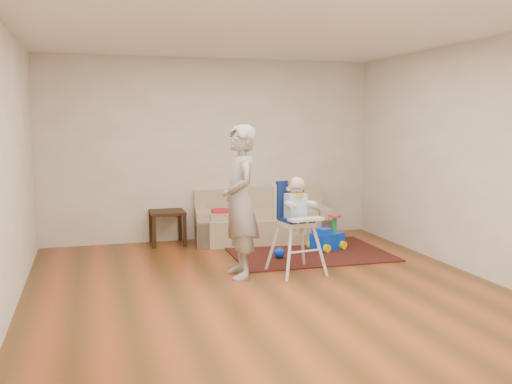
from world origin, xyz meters
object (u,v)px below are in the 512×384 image
object	(u,v)px
sofa	(262,217)
toy_ball	(279,253)
ride_on_toy	(327,232)
adult	(240,202)
high_chair	(296,227)
side_table	(167,228)

from	to	relation	value
sofa	toy_ball	world-z (taller)	sofa
ride_on_toy	toy_ball	xyz separation A→B (m)	(-0.81, -0.31, -0.17)
toy_ball	adult	size ratio (longest dim) A/B	0.08
sofa	ride_on_toy	bearing A→B (deg)	-40.20
sofa	high_chair	size ratio (longest dim) A/B	1.77
ride_on_toy	high_chair	world-z (taller)	high_chair
toy_ball	adult	distance (m)	1.22
ride_on_toy	toy_ball	bearing A→B (deg)	178.23
ride_on_toy	toy_ball	world-z (taller)	ride_on_toy
side_table	ride_on_toy	size ratio (longest dim) A/B	1.05
side_table	adult	distance (m)	2.13
sofa	ride_on_toy	size ratio (longest dim) A/B	4.33
side_table	toy_ball	bearing A→B (deg)	-46.10
toy_ball	adult	xyz separation A→B (m)	(-0.69, -0.63, 0.79)
sofa	ride_on_toy	distance (m)	1.07
side_table	ride_on_toy	world-z (taller)	side_table
high_chair	adult	distance (m)	0.74
side_table	high_chair	size ratio (longest dim) A/B	0.43
toy_ball	adult	bearing A→B (deg)	-137.51
toy_ball	high_chair	distance (m)	0.83
ride_on_toy	adult	distance (m)	1.88
ride_on_toy	toy_ball	distance (m)	0.88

